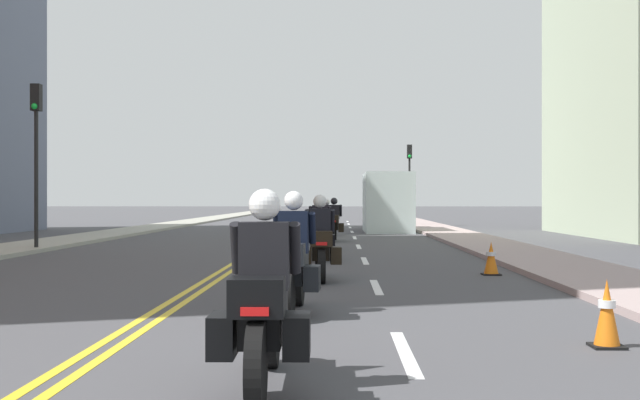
{
  "coord_description": "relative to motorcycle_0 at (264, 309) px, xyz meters",
  "views": [
    {
      "loc": [
        2.41,
        -0.02,
        1.54
      ],
      "look_at": [
        2.0,
        18.06,
        1.53
      ],
      "focal_mm": 44.73,
      "sensor_mm": 36.0,
      "label": 1
    }
  ],
  "objects": [
    {
      "name": "motorcycle_1",
      "position": [
        -0.01,
        4.32,
        0.01
      ],
      "size": [
        0.78,
        2.14,
        1.66
      ],
      "rotation": [
        0.0,
        0.0,
        -0.04
      ],
      "color": "black",
      "rests_on": "ground"
    },
    {
      "name": "motorcycle_3",
      "position": [
        0.14,
        13.82,
        0.02
      ],
      "size": [
        0.77,
        2.14,
        1.67
      ],
      "rotation": [
        0.0,
        0.0,
        0.01
      ],
      "color": "black",
      "rests_on": "ground"
    },
    {
      "name": "parked_truck",
      "position": [
        2.96,
        32.21,
        0.61
      ],
      "size": [
        2.2,
        6.5,
        2.8
      ],
      "color": "silver",
      "rests_on": "ground"
    },
    {
      "name": "motorcycle_4",
      "position": [
        0.01,
        18.21,
        -0.02
      ],
      "size": [
        0.77,
        2.2,
        1.58
      ],
      "rotation": [
        0.0,
        0.0,
        0.02
      ],
      "color": "black",
      "rests_on": "ground"
    },
    {
      "name": "motorcycle_5",
      "position": [
        0.45,
        23.08,
        0.01
      ],
      "size": [
        0.78,
        2.18,
        1.61
      ],
      "rotation": [
        0.0,
        0.0,
        -0.04
      ],
      "color": "black",
      "rests_on": "ground"
    },
    {
      "name": "centreline_yellow_inner",
      "position": [
        -1.94,
        41.66,
        -0.66
      ],
      "size": [
        0.12,
        132.0,
        0.01
      ],
      "primitive_type": "cube",
      "color": "yellow",
      "rests_on": "ground"
    },
    {
      "name": "motorcycle_2",
      "position": [
        0.26,
        8.81,
        -0.01
      ],
      "size": [
        0.78,
        2.16,
        1.64
      ],
      "rotation": [
        0.0,
        0.0,
        0.06
      ],
      "color": "black",
      "rests_on": "ground"
    },
    {
      "name": "motorcycle_0",
      "position": [
        0.0,
        0.0,
        0.0
      ],
      "size": [
        0.77,
        2.3,
        1.63
      ],
      "rotation": [
        0.0,
        0.0,
        0.01
      ],
      "color": "black",
      "rests_on": "ground"
    },
    {
      "name": "sidewalk_right",
      "position": [
        5.55,
        41.66,
        -0.6
      ],
      "size": [
        2.38,
        144.0,
        0.12
      ],
      "primitive_type": "cube",
      "color": "#AA9490",
      "rests_on": "ground"
    },
    {
      "name": "lane_dashes_white",
      "position": [
        1.27,
        22.66,
        -0.66
      ],
      "size": [
        0.14,
        56.4,
        0.01
      ],
      "color": "silver",
      "rests_on": "ground"
    },
    {
      "name": "sidewalk_left",
      "position": [
        -9.18,
        41.66,
        -0.6
      ],
      "size": [
        2.38,
        144.0,
        0.12
      ],
      "primitive_type": "cube",
      "color": "#9E9C8F",
      "rests_on": "ground"
    },
    {
      "name": "traffic_light_far",
      "position": [
        4.76,
        39.95,
        2.59
      ],
      "size": [
        0.28,
        0.38,
        4.73
      ],
      "color": "black",
      "rests_on": "ground"
    },
    {
      "name": "ground_plane",
      "position": [
        -1.82,
        41.66,
        -0.66
      ],
      "size": [
        264.0,
        264.0,
        0.0
      ],
      "primitive_type": "plane",
      "color": "#464649"
    },
    {
      "name": "traffic_cone_1",
      "position": [
        3.72,
        9.95,
        -0.32
      ],
      "size": [
        0.37,
        0.37,
        0.68
      ],
      "color": "black",
      "rests_on": "ground"
    },
    {
      "name": "traffic_cone_0",
      "position": [
        3.39,
        1.98,
        -0.31
      ],
      "size": [
        0.33,
        0.33,
        0.72
      ],
      "color": "black",
      "rests_on": "ground"
    },
    {
      "name": "centreline_yellow_outer",
      "position": [
        -1.7,
        41.66,
        -0.66
      ],
      "size": [
        0.12,
        132.0,
        0.01
      ],
      "primitive_type": "cube",
      "color": "yellow",
      "rests_on": "ground"
    },
    {
      "name": "traffic_light_near",
      "position": [
        -8.39,
        17.13,
        2.75
      ],
      "size": [
        0.28,
        0.38,
        4.98
      ],
      "color": "black",
      "rests_on": "ground"
    },
    {
      "name": "motorcycle_6",
      "position": [
        0.12,
        28.13,
        -0.02
      ],
      "size": [
        0.77,
        2.22,
        1.57
      ],
      "rotation": [
        0.0,
        0.0,
        -0.03
      ],
      "color": "black",
      "rests_on": "ground"
    }
  ]
}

